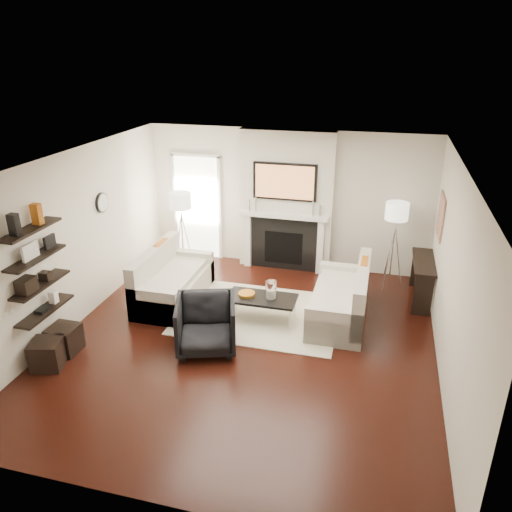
% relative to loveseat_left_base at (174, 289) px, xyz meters
% --- Properties ---
extents(room_envelope, '(6.00, 6.00, 6.00)m').
position_rel_loveseat_left_base_xyz_m(room_envelope, '(1.57, -0.97, 1.14)').
color(room_envelope, black).
rests_on(room_envelope, ground).
extents(chimney_breast, '(1.80, 0.25, 2.70)m').
position_rel_loveseat_left_base_xyz_m(chimney_breast, '(1.57, 1.90, 1.14)').
color(chimney_breast, silver).
rests_on(chimney_breast, floor).
extents(fireplace_surround, '(1.30, 0.02, 1.04)m').
position_rel_loveseat_left_base_xyz_m(fireplace_surround, '(1.57, 1.77, 0.31)').
color(fireplace_surround, black).
rests_on(fireplace_surround, floor).
extents(firebox, '(0.75, 0.02, 0.65)m').
position_rel_loveseat_left_base_xyz_m(firebox, '(1.57, 1.76, 0.24)').
color(firebox, black).
rests_on(firebox, floor).
extents(mantel_pilaster_l, '(0.12, 0.08, 1.10)m').
position_rel_loveseat_left_base_xyz_m(mantel_pilaster_l, '(0.85, 1.74, 0.34)').
color(mantel_pilaster_l, white).
rests_on(mantel_pilaster_l, floor).
extents(mantel_pilaster_r, '(0.12, 0.08, 1.10)m').
position_rel_loveseat_left_base_xyz_m(mantel_pilaster_r, '(2.29, 1.74, 0.34)').
color(mantel_pilaster_r, white).
rests_on(mantel_pilaster_r, floor).
extents(mantel_shelf, '(1.70, 0.18, 0.07)m').
position_rel_loveseat_left_base_xyz_m(mantel_shelf, '(1.57, 1.72, 0.91)').
color(mantel_shelf, white).
rests_on(mantel_shelf, chimney_breast).
extents(tv_body, '(1.20, 0.06, 0.70)m').
position_rel_loveseat_left_base_xyz_m(tv_body, '(1.57, 1.74, 1.57)').
color(tv_body, black).
rests_on(tv_body, chimney_breast).
extents(tv_screen, '(1.10, 0.00, 0.62)m').
position_rel_loveseat_left_base_xyz_m(tv_screen, '(1.57, 1.71, 1.57)').
color(tv_screen, '#BF723F').
rests_on(tv_screen, tv_body).
extents(candlestick_l_tall, '(0.04, 0.04, 0.30)m').
position_rel_loveseat_left_base_xyz_m(candlestick_l_tall, '(1.02, 1.73, 1.09)').
color(candlestick_l_tall, silver).
rests_on(candlestick_l_tall, mantel_shelf).
extents(candlestick_l_short, '(0.04, 0.04, 0.24)m').
position_rel_loveseat_left_base_xyz_m(candlestick_l_short, '(0.89, 1.73, 1.06)').
color(candlestick_l_short, silver).
rests_on(candlestick_l_short, mantel_shelf).
extents(candlestick_r_tall, '(0.04, 0.04, 0.30)m').
position_rel_loveseat_left_base_xyz_m(candlestick_r_tall, '(2.12, 1.73, 1.09)').
color(candlestick_r_tall, silver).
rests_on(candlestick_r_tall, mantel_shelf).
extents(candlestick_r_short, '(0.04, 0.04, 0.24)m').
position_rel_loveseat_left_base_xyz_m(candlestick_r_short, '(2.25, 1.73, 1.06)').
color(candlestick_r_short, silver).
rests_on(candlestick_r_short, mantel_shelf).
extents(hallway_panel, '(0.90, 0.02, 2.10)m').
position_rel_loveseat_left_base_xyz_m(hallway_panel, '(-0.28, 2.01, 0.84)').
color(hallway_panel, white).
rests_on(hallway_panel, floor).
extents(door_trim_l, '(0.06, 0.06, 2.16)m').
position_rel_loveseat_left_base_xyz_m(door_trim_l, '(-0.76, 1.99, 0.84)').
color(door_trim_l, white).
rests_on(door_trim_l, floor).
extents(door_trim_r, '(0.06, 0.06, 2.16)m').
position_rel_loveseat_left_base_xyz_m(door_trim_r, '(0.20, 1.99, 0.84)').
color(door_trim_r, white).
rests_on(door_trim_r, floor).
extents(door_trim_top, '(1.02, 0.06, 0.06)m').
position_rel_loveseat_left_base_xyz_m(door_trim_top, '(-0.28, 1.99, 1.92)').
color(door_trim_top, white).
rests_on(door_trim_top, wall_back).
extents(rug, '(2.60, 2.00, 0.01)m').
position_rel_loveseat_left_base_xyz_m(rug, '(1.56, -0.12, -0.20)').
color(rug, beige).
rests_on(rug, floor).
extents(loveseat_left_base, '(0.85, 1.80, 0.42)m').
position_rel_loveseat_left_base_xyz_m(loveseat_left_base, '(0.00, 0.00, 0.00)').
color(loveseat_left_base, beige).
rests_on(loveseat_left_base, floor).
extents(loveseat_left_back, '(0.18, 1.80, 0.80)m').
position_rel_loveseat_left_base_xyz_m(loveseat_left_back, '(-0.33, 0.00, 0.32)').
color(loveseat_left_back, beige).
rests_on(loveseat_left_back, floor).
extents(loveseat_left_arm_n, '(0.85, 0.18, 0.60)m').
position_rel_loveseat_left_base_xyz_m(loveseat_left_arm_n, '(0.00, -0.81, 0.09)').
color(loveseat_left_arm_n, beige).
rests_on(loveseat_left_arm_n, floor).
extents(loveseat_left_arm_s, '(0.85, 0.18, 0.60)m').
position_rel_loveseat_left_base_xyz_m(loveseat_left_arm_s, '(0.00, 0.81, 0.09)').
color(loveseat_left_arm_s, beige).
rests_on(loveseat_left_arm_s, floor).
extents(loveseat_left_cushion, '(0.63, 1.44, 0.10)m').
position_rel_loveseat_left_base_xyz_m(loveseat_left_cushion, '(0.05, -0.00, 0.26)').
color(loveseat_left_cushion, beige).
rests_on(loveseat_left_cushion, loveseat_left_base).
extents(pillow_left_orange, '(0.10, 0.42, 0.42)m').
position_rel_loveseat_left_base_xyz_m(pillow_left_orange, '(-0.33, 0.30, 0.52)').
color(pillow_left_orange, '#A85614').
rests_on(pillow_left_orange, loveseat_left_cushion).
extents(pillow_left_charcoal, '(0.10, 0.40, 0.40)m').
position_rel_loveseat_left_base_xyz_m(pillow_left_charcoal, '(-0.33, -0.30, 0.51)').
color(pillow_left_charcoal, black).
rests_on(pillow_left_charcoal, loveseat_left_cushion).
extents(loveseat_right_base, '(0.85, 1.80, 0.42)m').
position_rel_loveseat_left_base_xyz_m(loveseat_right_base, '(2.83, 0.07, 0.00)').
color(loveseat_right_base, beige).
rests_on(loveseat_right_base, floor).
extents(loveseat_right_back, '(0.18, 1.80, 0.80)m').
position_rel_loveseat_left_base_xyz_m(loveseat_right_back, '(3.17, 0.07, 0.32)').
color(loveseat_right_back, beige).
rests_on(loveseat_right_back, floor).
extents(loveseat_right_arm_n, '(0.85, 0.18, 0.60)m').
position_rel_loveseat_left_base_xyz_m(loveseat_right_arm_n, '(2.83, -0.74, 0.09)').
color(loveseat_right_arm_n, beige).
rests_on(loveseat_right_arm_n, floor).
extents(loveseat_right_arm_s, '(0.85, 0.18, 0.60)m').
position_rel_loveseat_left_base_xyz_m(loveseat_right_arm_s, '(2.83, 0.88, 0.09)').
color(loveseat_right_arm_s, beige).
rests_on(loveseat_right_arm_s, floor).
extents(loveseat_right_cushion, '(0.63, 1.44, 0.10)m').
position_rel_loveseat_left_base_xyz_m(loveseat_right_cushion, '(2.78, 0.07, 0.26)').
color(loveseat_right_cushion, beige).
rests_on(loveseat_right_cushion, loveseat_right_base).
extents(pillow_right_orange, '(0.10, 0.42, 0.42)m').
position_rel_loveseat_left_base_xyz_m(pillow_right_orange, '(3.17, 0.37, 0.52)').
color(pillow_right_orange, '#A85614').
rests_on(pillow_right_orange, loveseat_right_cushion).
extents(pillow_right_charcoal, '(0.10, 0.40, 0.40)m').
position_rel_loveseat_left_base_xyz_m(pillow_right_charcoal, '(3.17, -0.23, 0.51)').
color(pillow_right_charcoal, black).
rests_on(pillow_right_charcoal, loveseat_right_cushion).
extents(coffee_table, '(1.10, 0.55, 0.04)m').
position_rel_loveseat_left_base_xyz_m(coffee_table, '(1.64, -0.31, 0.19)').
color(coffee_table, black).
rests_on(coffee_table, floor).
extents(coffee_leg_nw, '(0.02, 0.02, 0.38)m').
position_rel_loveseat_left_base_xyz_m(coffee_leg_nw, '(1.14, -0.53, -0.02)').
color(coffee_leg_nw, silver).
rests_on(coffee_leg_nw, floor).
extents(coffee_leg_ne, '(0.02, 0.02, 0.38)m').
position_rel_loveseat_left_base_xyz_m(coffee_leg_ne, '(2.14, -0.53, -0.02)').
color(coffee_leg_ne, silver).
rests_on(coffee_leg_ne, floor).
extents(coffee_leg_sw, '(0.02, 0.02, 0.38)m').
position_rel_loveseat_left_base_xyz_m(coffee_leg_sw, '(1.14, -0.09, -0.02)').
color(coffee_leg_sw, silver).
rests_on(coffee_leg_sw, floor).
extents(coffee_leg_se, '(0.02, 0.02, 0.38)m').
position_rel_loveseat_left_base_xyz_m(coffee_leg_se, '(2.14, -0.09, -0.02)').
color(coffee_leg_se, silver).
rests_on(coffee_leg_se, floor).
extents(hurricane_glass, '(0.17, 0.17, 0.30)m').
position_rel_loveseat_left_base_xyz_m(hurricane_glass, '(1.79, -0.31, 0.35)').
color(hurricane_glass, white).
rests_on(hurricane_glass, coffee_table).
extents(hurricane_candle, '(0.10, 0.10, 0.15)m').
position_rel_loveseat_left_base_xyz_m(hurricane_candle, '(1.79, -0.31, 0.29)').
color(hurricane_candle, white).
rests_on(hurricane_candle, coffee_table).
extents(copper_bowl, '(0.27, 0.27, 0.04)m').
position_rel_loveseat_left_base_xyz_m(copper_bowl, '(1.39, -0.31, 0.24)').
color(copper_bowl, orange).
rests_on(copper_bowl, coffee_table).
extents(armchair, '(1.04, 1.01, 0.86)m').
position_rel_loveseat_left_base_xyz_m(armchair, '(1.06, -1.28, 0.22)').
color(armchair, black).
rests_on(armchair, floor).
extents(lamp_left_post, '(0.02, 0.02, 1.20)m').
position_rel_loveseat_left_base_xyz_m(lamp_left_post, '(-0.28, 1.14, 0.39)').
color(lamp_left_post, silver).
rests_on(lamp_left_post, floor).
extents(lamp_left_shade, '(0.40, 0.40, 0.30)m').
position_rel_loveseat_left_base_xyz_m(lamp_left_shade, '(-0.28, 1.14, 1.24)').
color(lamp_left_shade, white).
rests_on(lamp_left_shade, lamp_left_post).
extents(lamp_left_leg_a, '(0.25, 0.02, 1.23)m').
position_rel_loveseat_left_base_xyz_m(lamp_left_leg_a, '(-0.17, 1.14, 0.39)').
color(lamp_left_leg_a, silver).
rests_on(lamp_left_leg_a, floor).
extents(lamp_left_leg_b, '(0.14, 0.22, 1.23)m').
position_rel_loveseat_left_base_xyz_m(lamp_left_leg_b, '(-0.34, 1.24, 0.39)').
color(lamp_left_leg_b, silver).
rests_on(lamp_left_leg_b, floor).
extents(lamp_left_leg_c, '(0.14, 0.22, 1.23)m').
position_rel_loveseat_left_base_xyz_m(lamp_left_leg_c, '(-0.34, 1.05, 0.39)').
color(lamp_left_leg_c, silver).
rests_on(lamp_left_leg_c, floor).
extents(lamp_right_post, '(0.02, 0.02, 1.20)m').
position_rel_loveseat_left_base_xyz_m(lamp_right_post, '(3.62, 1.50, 0.39)').
color(lamp_right_post, silver).
rests_on(lamp_right_post, floor).
extents(lamp_right_shade, '(0.40, 0.40, 0.30)m').
position_rel_loveseat_left_base_xyz_m(lamp_right_shade, '(3.62, 1.50, 1.24)').
color(lamp_right_shade, white).
rests_on(lamp_right_shade, lamp_right_post).
extents(lamp_right_leg_a, '(0.25, 0.02, 1.23)m').
position_rel_loveseat_left_base_xyz_m(lamp_right_leg_a, '(3.73, 1.50, 0.39)').
color(lamp_right_leg_a, silver).
rests_on(lamp_right_leg_a, floor).
extents(lamp_right_leg_b, '(0.14, 0.22, 1.23)m').
position_rel_loveseat_left_base_xyz_m(lamp_right_leg_b, '(3.56, 1.59, 0.39)').
color(lamp_right_leg_b, silver).
rests_on(lamp_right_leg_b, floor).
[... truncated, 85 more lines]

